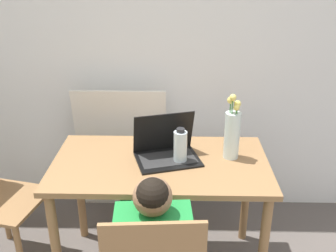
% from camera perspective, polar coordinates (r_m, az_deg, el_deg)
% --- Properties ---
extents(wall_back, '(6.40, 0.05, 2.50)m').
position_cam_1_polar(wall_back, '(2.60, -1.10, 12.92)').
color(wall_back, white).
rests_on(wall_back, ground_plane).
extents(dining_table, '(1.16, 0.64, 0.72)m').
position_cam_1_polar(dining_table, '(2.16, -1.08, -7.49)').
color(dining_table, olive).
rests_on(dining_table, ground_plane).
extents(person_seated, '(0.35, 0.44, 0.96)m').
position_cam_1_polar(person_seated, '(1.77, -2.12, -16.62)').
color(person_seated, '#1E8438').
rests_on(person_seated, ground_plane).
extents(laptop, '(0.39, 0.33, 0.25)m').
position_cam_1_polar(laptop, '(2.13, -0.29, -3.19)').
color(laptop, black).
rests_on(laptop, dining_table).
extents(flower_vase, '(0.08, 0.08, 0.37)m').
position_cam_1_polar(flower_vase, '(2.12, 9.30, -0.81)').
color(flower_vase, silver).
rests_on(flower_vase, dining_table).
extents(water_bottle, '(0.07, 0.07, 0.20)m').
position_cam_1_polar(water_bottle, '(2.07, 1.80, -3.00)').
color(water_bottle, silver).
rests_on(water_bottle, dining_table).
extents(cardboard_panel, '(0.62, 0.15, 0.94)m').
position_cam_1_polar(cardboard_panel, '(2.76, -6.67, -3.76)').
color(cardboard_panel, silver).
rests_on(cardboard_panel, ground_plane).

